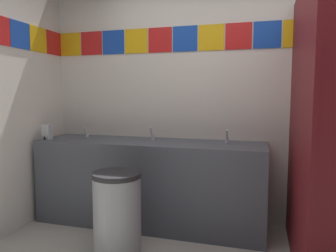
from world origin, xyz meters
name	(u,v)px	position (x,y,z in m)	size (l,w,h in m)	color
wall_back	(224,88)	(0.00, 1.50, 1.40)	(3.82, 0.09, 2.78)	silver
vanity_counter	(149,182)	(-0.71, 1.16, 0.44)	(2.31, 0.60, 0.86)	#4C515B
faucet_left	(86,132)	(-1.48, 1.25, 0.91)	(0.04, 0.10, 0.14)	silver
faucet_center	(152,135)	(-0.71, 1.25, 0.91)	(0.04, 0.10, 0.14)	silver
faucet_right	(227,138)	(0.06, 1.25, 0.91)	(0.04, 0.10, 0.14)	silver
soap_dispenser	(47,132)	(-1.78, 0.98, 0.94)	(0.09, 0.09, 0.16)	#B7BABF
stall_divider	(331,131)	(0.83, 0.50, 1.09)	(0.92, 1.42, 2.17)	maroon
trash_bin	(117,213)	(-0.75, 0.49, 0.35)	(0.41, 0.41, 0.69)	#999EA3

